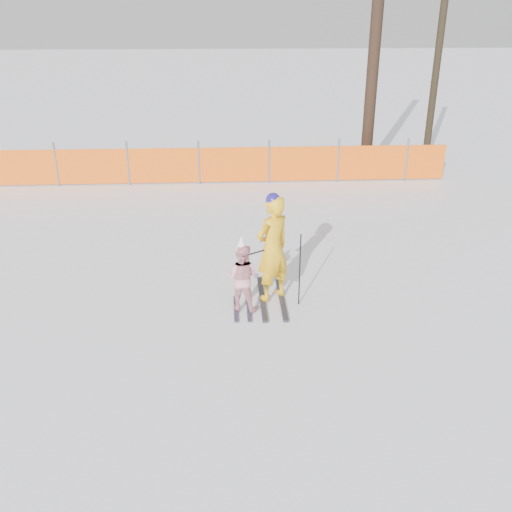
% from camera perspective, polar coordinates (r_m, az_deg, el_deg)
% --- Properties ---
extents(ground, '(120.00, 120.00, 0.00)m').
position_cam_1_polar(ground, '(9.34, 0.17, -6.87)').
color(ground, white).
rests_on(ground, ground).
extents(adult, '(0.82, 1.62, 1.96)m').
position_cam_1_polar(adult, '(9.67, 1.66, 0.77)').
color(adult, black).
rests_on(adult, ground).
extents(child, '(0.67, 0.87, 1.36)m').
position_cam_1_polar(child, '(9.48, -1.42, -2.09)').
color(child, black).
rests_on(child, ground).
extents(ski_poles, '(0.90, 0.23, 1.31)m').
position_cam_1_polar(ski_poles, '(9.62, 3.44, -1.02)').
color(ski_poles, black).
rests_on(ski_poles, ground).
extents(safety_fence, '(17.15, 0.06, 1.25)m').
position_cam_1_polar(safety_fence, '(16.65, -10.90, 8.87)').
color(safety_fence, '#595960').
rests_on(safety_fence, ground).
extents(tree_trunks, '(2.73, 1.91, 7.34)m').
position_cam_1_polar(tree_trunks, '(17.99, 13.38, 19.03)').
color(tree_trunks, black).
rests_on(tree_trunks, ground).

